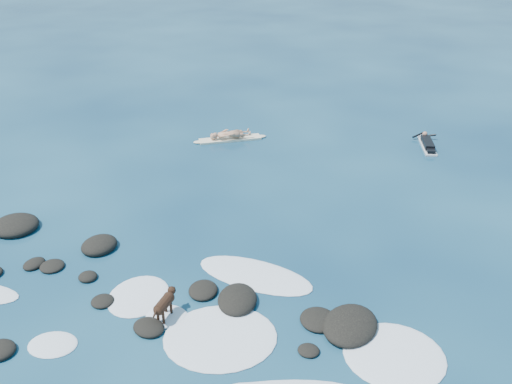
% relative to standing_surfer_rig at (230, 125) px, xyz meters
% --- Properties ---
extents(ground, '(160.00, 160.00, 0.00)m').
position_rel_standing_surfer_rig_xyz_m(ground, '(1.80, -9.91, -0.71)').
color(ground, '#0A2642').
rests_on(ground, ground).
extents(reef_rocks, '(12.43, 7.59, 0.48)m').
position_rel_standing_surfer_rig_xyz_m(reef_rocks, '(2.13, -11.47, -0.61)').
color(reef_rocks, black).
rests_on(reef_rocks, ground).
extents(breaking_foam, '(14.18, 6.87, 0.12)m').
position_rel_standing_surfer_rig_xyz_m(breaking_foam, '(2.82, -11.94, -0.70)').
color(breaking_foam, white).
rests_on(breaking_foam, ground).
extents(standing_surfer_rig, '(2.90, 1.84, 1.81)m').
position_rel_standing_surfer_rig_xyz_m(standing_surfer_rig, '(0.00, 0.00, 0.00)').
color(standing_surfer_rig, '#F0E3C0').
rests_on(standing_surfer_rig, ground).
extents(paddling_surfer_rig, '(1.09, 2.27, 0.39)m').
position_rel_standing_surfer_rig_xyz_m(paddling_surfer_rig, '(8.14, 1.68, -0.58)').
color(paddling_surfer_rig, silver).
rests_on(paddling_surfer_rig, ground).
extents(dog, '(0.33, 1.14, 0.72)m').
position_rel_standing_surfer_rig_xyz_m(dog, '(2.18, -11.39, -0.23)').
color(dog, black).
rests_on(dog, ground).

